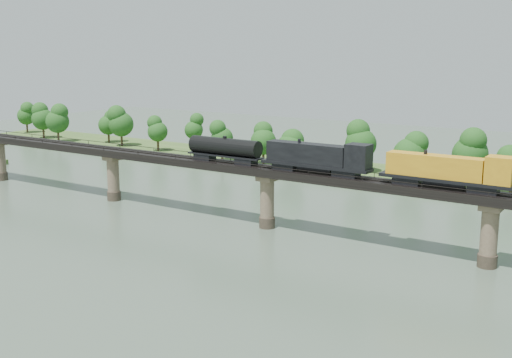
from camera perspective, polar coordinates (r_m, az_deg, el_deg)
The scene contains 6 objects.
ground at distance 97.53m, azimuth -8.60°, elevation -8.32°, with size 400.00×400.00×0.00m, color #3D4D3E.
far_bank at distance 167.93m, azimuth 11.10°, elevation 0.31°, with size 300.00×24.00×1.60m, color #365321.
bridge at distance 118.94m, azimuth 1.00°, elevation -1.80°, with size 236.00×30.00×11.50m.
bridge_superstructure at distance 117.63m, azimuth 1.01°, elevation 1.20°, with size 220.00×4.90×0.75m.
far_treeline at distance 165.79m, azimuth 7.99°, elevation 3.09°, with size 289.06×17.54×13.60m.
freight_train at distance 106.04m, azimuth 12.64°, elevation 1.12°, with size 83.56×3.26×5.75m.
Camera 1 is at (61.93, -67.74, 33.00)m, focal length 45.00 mm.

